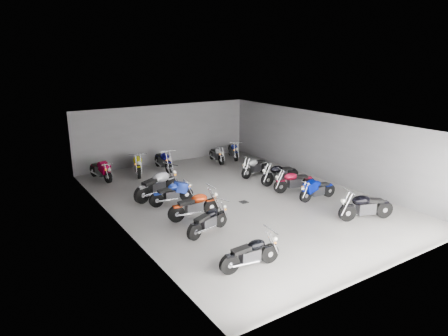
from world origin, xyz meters
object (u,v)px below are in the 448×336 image
Objects in this scene: motorcycle_right_c at (317,189)px; motorcycle_right_f at (255,167)px; drain_grate at (244,202)px; motorcycle_left_c at (209,220)px; motorcycle_left_e at (172,193)px; motorcycle_right_a at (366,206)px; motorcycle_back_e at (217,154)px; motorcycle_right_e at (280,174)px; motorcycle_left_f at (157,185)px; motorcycle_right_d at (294,181)px; motorcycle_left_a at (251,253)px; motorcycle_back_a at (101,170)px; motorcycle_back_c at (163,160)px; motorcycle_back_f at (233,150)px; motorcycle_back_b at (138,164)px; motorcycle_left_d at (195,205)px.

motorcycle_right_c is 0.95× the size of motorcycle_right_f.
drain_grate is 0.17× the size of motorcycle_left_c.
motorcycle_left_e is 0.93× the size of motorcycle_right_a.
motorcycle_right_e is at bearing 103.39° from motorcycle_back_e.
motorcycle_right_d is at bearing 45.62° from motorcycle_left_f.
motorcycle_left_a is at bearing 127.62° from motorcycle_right_f.
motorcycle_back_a reaches higher than motorcycle_right_f.
motorcycle_back_c is at bearing 30.02° from motorcycle_right_f.
motorcycle_left_e is 7.80m from motorcycle_back_f.
motorcycle_right_c is 0.85× the size of motorcycle_back_b.
motorcycle_left_a is at bearing -20.85° from motorcycle_left_c.
motorcycle_right_d is 1.04× the size of motorcycle_back_e.
motorcycle_left_d is 6.43m from motorcycle_back_b.
motorcycle_right_e is 1.06× the size of motorcycle_right_f.
motorcycle_back_e is at bearing 167.03° from motorcycle_back_a.
motorcycle_left_d is at bearing 106.49° from motorcycle_right_f.
motorcycle_right_f reaches higher than motorcycle_left_e.
motorcycle_right_d is 1.00× the size of motorcycle_right_f.
motorcycle_back_c is 1.12× the size of motorcycle_back_f.
motorcycle_left_d is 6.70m from motorcycle_back_a.
motorcycle_back_a is at bearing 20.63° from motorcycle_back_f.
motorcycle_back_c reaches higher than motorcycle_left_c.
motorcycle_back_b reaches higher than motorcycle_right_a.
motorcycle_left_c is 0.86× the size of motorcycle_back_c.
motorcycle_right_a is 10.05m from motorcycle_back_f.
motorcycle_right_a is 2.44m from motorcycle_right_c.
motorcycle_left_f is at bearing -168.47° from motorcycle_left_e.
motorcycle_right_f is at bearing 74.13° from motorcycle_left_f.
motorcycle_left_f is 6.64m from motorcycle_right_c.
motorcycle_left_d is (0.41, 4.00, 0.03)m from motorcycle_left_a.
motorcycle_right_f is at bearing 123.63° from motorcycle_left_d.
motorcycle_back_c reaches higher than drain_grate.
motorcycle_left_c is at bearing 88.62° from motorcycle_back_a.
motorcycle_back_c is (-3.38, 6.25, 0.04)m from motorcycle_right_d.
motorcycle_back_c reaches higher than motorcycle_left_a.
motorcycle_back_a is 0.93× the size of motorcycle_back_b.
motorcycle_left_f is 1.19× the size of motorcycle_back_f.
motorcycle_back_c is at bearing 21.20° from motorcycle_back_f.
motorcycle_left_d is 6.21m from motorcycle_right_a.
motorcycle_right_d reaches higher than motorcycle_left_a.
motorcycle_right_e is at bearing 57.10° from motorcycle_left_f.
motorcycle_back_a is (-1.12, 10.52, 0.03)m from motorcycle_left_a.
motorcycle_right_a is (2.67, -3.83, 0.51)m from drain_grate.
motorcycle_left_c is 0.81× the size of motorcycle_left_f.
motorcycle_left_c is 0.98× the size of motorcycle_left_e.
motorcycle_left_a is 4.02m from motorcycle_left_d.
motorcycle_left_d is 1.05× the size of motorcycle_right_d.
drain_grate is 0.17× the size of motorcycle_left_e.
motorcycle_back_f is at bearing 128.23° from motorcycle_left_e.
motorcycle_back_e is (-0.28, 9.76, -0.06)m from motorcycle_right_a.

